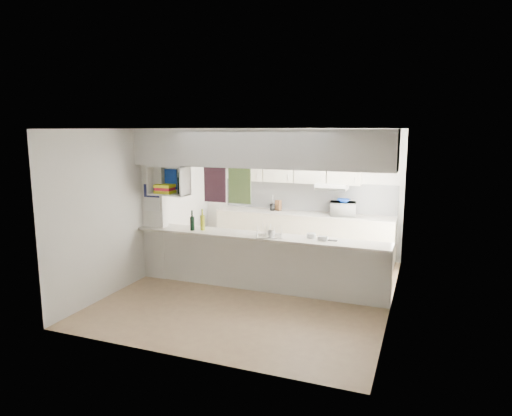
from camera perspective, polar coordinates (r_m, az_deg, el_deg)
The scene contains 16 objects.
floor at distance 7.58m, azimuth 0.18°, elevation -10.15°, with size 4.80×4.80×0.00m, color #967457.
ceiling at distance 7.12m, azimuth 0.19°, elevation 9.90°, with size 4.80×4.80×0.00m, color white.
wall_back at distance 9.49m, azimuth 5.31°, elevation 2.02°, with size 4.20×4.20×0.00m, color silver.
wall_left at distance 8.21m, azimuth -13.66°, elevation 0.52°, with size 4.80×4.80×0.00m, color silver.
wall_right at distance 6.80m, azimuth 16.98°, elevation -1.57°, with size 4.80×4.80×0.00m, color silver.
servery_partition at distance 7.25m, azimuth -1.09°, elevation 2.44°, with size 4.20×0.50×2.60m.
cubby_shelf at distance 7.81m, azimuth -10.81°, elevation 3.19°, with size 0.65×0.35×0.50m.
kitchen_run at distance 9.28m, azimuth 5.78°, elevation -1.15°, with size 3.60×0.63×2.24m.
microwave at distance 9.02m, azimuth 10.82°, elevation -0.12°, with size 0.49×0.33×0.27m, color white.
bowl at distance 8.96m, azimuth 10.90°, elevation 0.89°, with size 0.26×0.26×0.06m, color #0D3094.
dish_rack at distance 7.18m, azimuth 1.66°, elevation -2.93°, with size 0.48×0.42×0.22m.
cup at distance 7.16m, azimuth 1.91°, elevation -3.17°, with size 0.12×0.12×0.09m, color white.
wine_bottles at distance 7.68m, azimuth -7.32°, elevation -1.81°, with size 0.22×0.15×0.36m.
plastic_tubs at distance 7.11m, azimuth 7.54°, elevation -3.58°, with size 0.49×0.22×0.07m.
utensil_jar at distance 9.45m, azimuth 2.06°, elevation 0.12°, with size 0.10×0.10×0.14m, color black.
knife_block at distance 9.43m, azimuth 2.80°, elevation 0.33°, with size 0.11×0.09×0.22m, color #51321C.
Camera 1 is at (2.51, -6.66, 2.61)m, focal length 32.00 mm.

